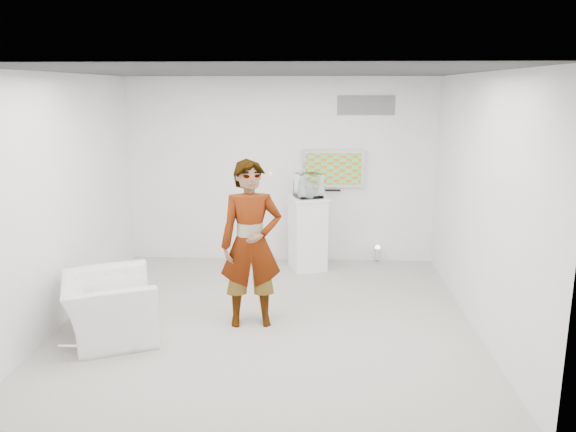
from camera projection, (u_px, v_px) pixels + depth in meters
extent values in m
cube|color=#A39D95|center=(269.00, 318.00, 7.04)|extent=(5.00, 5.00, 0.01)
cube|color=#303033|center=(267.00, 72.00, 6.37)|extent=(5.00, 5.00, 0.01)
cube|color=white|center=(281.00, 171.00, 9.14)|extent=(5.00, 0.01, 3.00)
cube|color=white|center=(239.00, 265.00, 4.27)|extent=(5.00, 0.01, 3.00)
cube|color=white|center=(63.00, 199.00, 6.83)|extent=(0.01, 5.00, 3.00)
cube|color=white|center=(480.00, 203.00, 6.58)|extent=(0.01, 5.00, 3.00)
cube|color=silver|center=(333.00, 169.00, 9.04)|extent=(1.00, 0.08, 0.60)
cube|color=slate|center=(366.00, 105.00, 8.83)|extent=(0.90, 0.02, 0.30)
imported|color=white|center=(251.00, 244.00, 6.66)|extent=(0.80, 0.59, 2.01)
imported|color=white|center=(109.00, 307.00, 6.43)|extent=(1.34, 1.42, 0.73)
cube|color=white|center=(308.00, 233.00, 8.85)|extent=(0.71, 0.71, 1.16)
cylinder|color=white|center=(377.00, 255.00, 9.19)|extent=(0.25, 0.25, 0.30)
cube|color=white|center=(308.00, 185.00, 8.68)|extent=(0.48, 0.48, 0.37)
cube|color=white|center=(308.00, 190.00, 8.69)|extent=(0.13, 0.17, 0.23)
cube|color=white|center=(271.00, 175.00, 6.65)|extent=(0.05, 0.14, 0.03)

